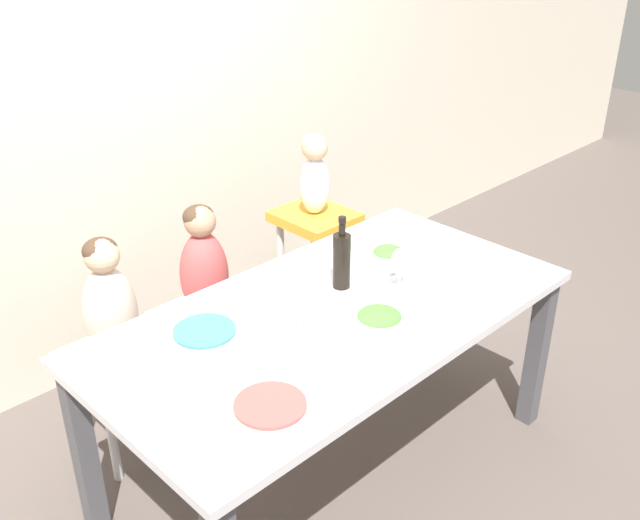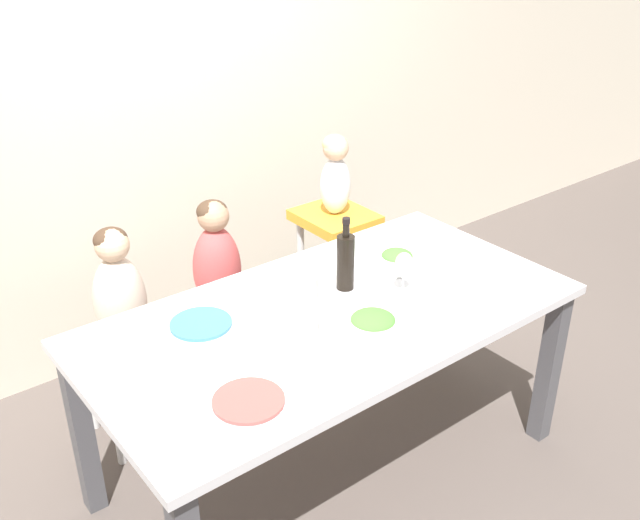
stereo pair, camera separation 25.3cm
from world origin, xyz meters
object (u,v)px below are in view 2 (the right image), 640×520
(chair_far_left, at_px, (129,358))
(dinner_plate_back_left, at_px, (201,324))
(paper_towel_roll, at_px, (303,314))
(dinner_plate_front_left, at_px, (248,401))
(salad_bowl_large, at_px, (373,325))
(person_child_left, at_px, (119,290))
(salad_bowl_small, at_px, (397,261))
(person_baby_right, at_px, (335,173))
(chair_right_highchair, at_px, (335,245))
(wine_glass_near, at_px, (404,264))
(person_child_center, at_px, (216,259))
(wine_bottle, at_px, (346,260))
(chair_far_center, at_px, (221,322))

(chair_far_left, distance_m, dinner_plate_back_left, 0.62)
(paper_towel_roll, bearing_deg, dinner_plate_front_left, -157.54)
(salad_bowl_large, bearing_deg, person_child_left, 120.04)
(chair_far_left, bearing_deg, salad_bowl_small, -33.41)
(person_child_left, bearing_deg, person_baby_right, 0.02)
(person_baby_right, bearing_deg, dinner_plate_front_left, -139.30)
(chair_right_highchair, distance_m, wine_glass_near, 0.86)
(person_child_center, distance_m, wine_glass_near, 0.85)
(wine_bottle, distance_m, dinner_plate_back_left, 0.59)
(person_child_left, relative_size, wine_bottle, 1.75)
(person_child_center, bearing_deg, person_child_left, 180.00)
(salad_bowl_large, distance_m, dinner_plate_front_left, 0.53)
(chair_right_highchair, relative_size, person_child_left, 1.45)
(person_child_center, height_order, salad_bowl_small, person_child_center)
(chair_far_left, height_order, salad_bowl_large, salad_bowl_large)
(paper_towel_roll, bearing_deg, chair_far_left, 109.28)
(wine_bottle, distance_m, salad_bowl_large, 0.35)
(wine_bottle, distance_m, paper_towel_roll, 0.44)
(chair_far_left, relative_size, person_child_left, 0.89)
(person_baby_right, bearing_deg, chair_right_highchair, -90.00)
(chair_far_left, distance_m, chair_right_highchair, 1.11)
(chair_far_left, relative_size, person_baby_right, 1.20)
(chair_far_left, bearing_deg, dinner_plate_front_left, -90.28)
(chair_far_left, bearing_deg, wine_glass_near, -42.96)
(chair_right_highchair, relative_size, paper_towel_roll, 2.68)
(chair_far_center, xyz_separation_m, person_child_left, (-0.44, 0.00, 0.32))
(wine_glass_near, bearing_deg, dinner_plate_front_left, -166.79)
(person_child_center, relative_size, person_baby_right, 1.34)
(person_baby_right, xyz_separation_m, salad_bowl_small, (-0.18, -0.61, -0.16))
(salad_bowl_small, height_order, dinner_plate_front_left, salad_bowl_small)
(chair_right_highchair, bearing_deg, paper_towel_roll, -134.40)
(person_baby_right, bearing_deg, dinner_plate_back_left, -154.07)
(wine_bottle, bearing_deg, salad_bowl_large, -114.15)
(chair_far_center, xyz_separation_m, salad_bowl_large, (0.08, -0.90, 0.40))
(chair_right_highchair, height_order, person_baby_right, person_baby_right)
(paper_towel_roll, relative_size, dinner_plate_back_left, 1.27)
(chair_right_highchair, bearing_deg, wine_bottle, -126.15)
(chair_right_highchair, relative_size, wine_bottle, 2.54)
(person_child_center, xyz_separation_m, dinner_plate_back_left, (-0.35, -0.48, 0.05))
(salad_bowl_small, relative_size, dinner_plate_front_left, 0.67)
(chair_right_highchair, xyz_separation_m, person_child_center, (-0.65, 0.00, 0.13))
(salad_bowl_large, height_order, dinner_plate_back_left, salad_bowl_large)
(chair_far_left, bearing_deg, wine_bottle, -41.62)
(person_child_center, bearing_deg, chair_far_center, -90.00)
(salad_bowl_small, bearing_deg, person_child_center, 128.12)
(person_child_left, bearing_deg, person_child_center, 0.00)
(person_child_center, bearing_deg, dinner_plate_back_left, -125.51)
(chair_far_left, bearing_deg, salad_bowl_large, -59.94)
(chair_right_highchair, xyz_separation_m, paper_towel_roll, (-0.81, -0.82, 0.31))
(chair_far_left, relative_size, paper_towel_roll, 1.65)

